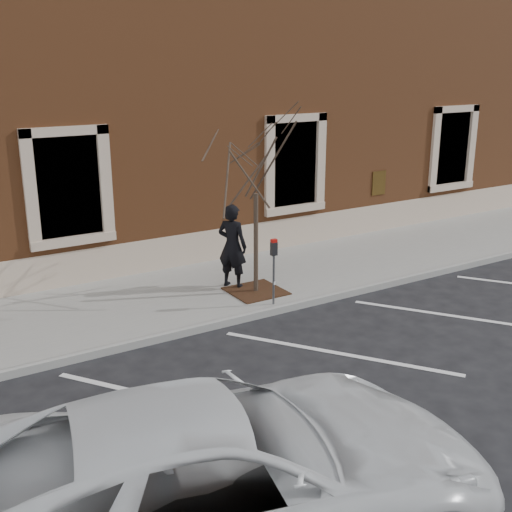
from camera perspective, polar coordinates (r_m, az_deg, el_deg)
ground at (r=13.35m, az=1.36°, el=-5.16°), size 120.00×120.00×0.00m
sidewalk_near at (r=14.72m, az=-2.36°, el=-2.69°), size 40.00×3.50×0.15m
curb_near at (r=13.29m, az=1.48°, el=-4.93°), size 40.00×0.12×0.15m
parking_stripes at (r=11.73m, az=7.30°, el=-8.58°), size 28.00×4.40×0.01m
building_civic at (r=19.33m, az=-11.54°, el=13.63°), size 40.00×8.62×8.00m
man at (r=14.21m, az=-2.12°, el=0.90°), size 0.75×0.83×1.89m
parking_meter at (r=13.13m, az=1.59°, el=-0.31°), size 0.13×0.10×1.41m
tree_grate at (r=14.15m, az=-0.01°, el=-3.13°), size 1.14×1.14×0.03m
sapling at (r=13.44m, az=-0.01°, el=8.07°), size 2.40×2.40×4.00m
white_truck at (r=7.15m, az=-3.59°, el=-18.91°), size 6.68×4.17×1.72m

